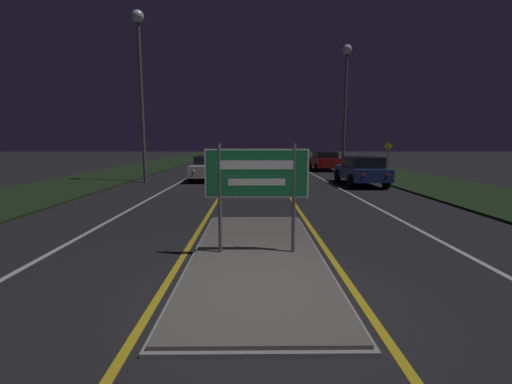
# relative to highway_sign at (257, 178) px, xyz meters

# --- Properties ---
(ground_plane) EXTENTS (160.00, 160.00, 0.00)m
(ground_plane) POSITION_rel_highway_sign_xyz_m (0.00, -1.77, -1.56)
(ground_plane) COLOR #232326
(median_island) EXTENTS (2.53, 6.43, 0.10)m
(median_island) POSITION_rel_highway_sign_xyz_m (0.00, 0.00, -1.52)
(median_island) COLOR #999993
(median_island) RESTS_ON ground_plane
(verge_left) EXTENTS (5.00, 100.00, 0.08)m
(verge_left) POSITION_rel_highway_sign_xyz_m (-9.50, 18.23, -1.52)
(verge_left) COLOR #1E3319
(verge_left) RESTS_ON ground_plane
(verge_right) EXTENTS (5.00, 100.00, 0.08)m
(verge_right) POSITION_rel_highway_sign_xyz_m (9.50, 18.23, -1.52)
(verge_right) COLOR #1E3319
(verge_right) RESTS_ON ground_plane
(centre_line_yellow_left) EXTENTS (0.12, 70.00, 0.01)m
(centre_line_yellow_left) POSITION_rel_highway_sign_xyz_m (-1.46, 23.23, -1.56)
(centre_line_yellow_left) COLOR gold
(centre_line_yellow_left) RESTS_ON ground_plane
(centre_line_yellow_right) EXTENTS (0.12, 70.00, 0.01)m
(centre_line_yellow_right) POSITION_rel_highway_sign_xyz_m (1.46, 23.23, -1.56)
(centre_line_yellow_right) COLOR gold
(centre_line_yellow_right) RESTS_ON ground_plane
(lane_line_white_left) EXTENTS (0.12, 70.00, 0.01)m
(lane_line_white_left) POSITION_rel_highway_sign_xyz_m (-4.20, 23.23, -1.56)
(lane_line_white_left) COLOR silver
(lane_line_white_left) RESTS_ON ground_plane
(lane_line_white_right) EXTENTS (0.12, 70.00, 0.01)m
(lane_line_white_right) POSITION_rel_highway_sign_xyz_m (4.20, 23.23, -1.56)
(lane_line_white_right) COLOR silver
(lane_line_white_right) RESTS_ON ground_plane
(edge_line_white_left) EXTENTS (0.10, 70.00, 0.01)m
(edge_line_white_left) POSITION_rel_highway_sign_xyz_m (-7.20, 23.23, -1.56)
(edge_line_white_left) COLOR silver
(edge_line_white_left) RESTS_ON ground_plane
(edge_line_white_right) EXTENTS (0.10, 70.00, 0.01)m
(edge_line_white_right) POSITION_rel_highway_sign_xyz_m (7.20, 23.23, -1.56)
(edge_line_white_right) COLOR silver
(edge_line_white_right) RESTS_ON ground_plane
(highway_sign) EXTENTS (1.98, 0.07, 2.11)m
(highway_sign) POSITION_rel_highway_sign_xyz_m (0.00, 0.00, 0.00)
(highway_sign) COLOR #56565B
(highway_sign) RESTS_ON median_island
(streetlight_left_near) EXTENTS (0.63, 0.63, 9.11)m
(streetlight_left_near) POSITION_rel_highway_sign_xyz_m (-6.10, 12.64, 4.87)
(streetlight_left_near) COLOR #56565B
(streetlight_left_near) RESTS_ON ground_plane
(streetlight_right_near) EXTENTS (0.63, 0.63, 8.70)m
(streetlight_right_near) POSITION_rel_highway_sign_xyz_m (6.25, 17.41, 4.59)
(streetlight_right_near) COLOR #56565B
(streetlight_right_near) RESTS_ON ground_plane
(car_receding_0) EXTENTS (1.94, 4.45, 1.50)m
(car_receding_0) POSITION_rel_highway_sign_xyz_m (5.62, 11.39, -0.77)
(car_receding_0) COLOR navy
(car_receding_0) RESTS_ON ground_plane
(car_receding_1) EXTENTS (1.95, 4.50, 1.48)m
(car_receding_1) POSITION_rel_highway_sign_xyz_m (5.70, 21.11, -0.78)
(car_receding_1) COLOR maroon
(car_receding_1) RESTS_ON ground_plane
(car_approaching_0) EXTENTS (2.00, 4.76, 1.42)m
(car_approaching_0) POSITION_rel_highway_sign_xyz_m (-2.63, 14.14, -0.81)
(car_approaching_0) COLOR silver
(car_approaching_0) RESTS_ON ground_plane
(warning_sign) EXTENTS (0.60, 0.06, 2.19)m
(warning_sign) POSITION_rel_highway_sign_xyz_m (9.39, 17.43, -0.16)
(warning_sign) COLOR #56565B
(warning_sign) RESTS_ON verge_right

